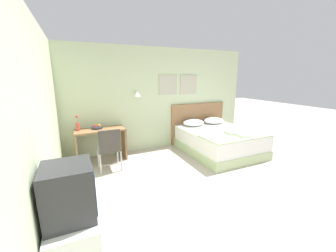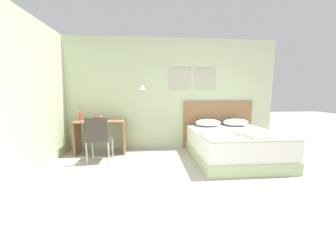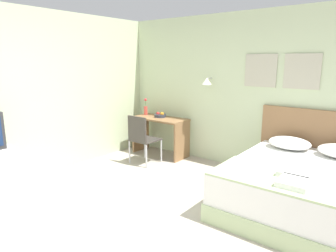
{
  "view_description": "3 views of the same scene",
  "coord_description": "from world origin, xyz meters",
  "px_view_note": "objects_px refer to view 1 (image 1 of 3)",
  "views": [
    {
      "loc": [
        -1.98,
        -2.23,
        1.93
      ],
      "look_at": [
        -0.22,
        1.6,
        0.9
      ],
      "focal_mm": 22.0,
      "sensor_mm": 36.0,
      "label": 1
    },
    {
      "loc": [
        -0.41,
        -2.18,
        1.37
      ],
      "look_at": [
        -0.03,
        1.84,
        0.72
      ],
      "focal_mm": 22.0,
      "sensor_mm": 36.0,
      "label": 2
    },
    {
      "loc": [
        2.18,
        -1.93,
        1.86
      ],
      "look_at": [
        -0.4,
        1.38,
        0.94
      ],
      "focal_mm": 32.0,
      "sensor_mm": 36.0,
      "label": 3
    }
  ],
  "objects_px": {
    "fruit_bowl": "(97,127)",
    "desk": "(101,139)",
    "pillow_right": "(214,121)",
    "television": "(69,192)",
    "bed": "(219,141)",
    "folded_towel_mid_bed": "(244,135)",
    "tv_stand": "(76,250)",
    "pillow_left": "(194,123)",
    "flower_vase": "(78,125)",
    "folded_towel_near_foot": "(233,132)",
    "throw_blanket": "(235,135)",
    "desk_chair": "(109,147)",
    "headboard": "(198,123)"
  },
  "relations": [
    {
      "from": "tv_stand",
      "to": "pillow_right",
      "type": "bearing_deg",
      "value": 38.02
    },
    {
      "from": "folded_towel_near_foot",
      "to": "television",
      "type": "relative_size",
      "value": 0.72
    },
    {
      "from": "headboard",
      "to": "pillow_left",
      "type": "xyz_separation_m",
      "value": [
        -0.34,
        -0.31,
        0.1
      ]
    },
    {
      "from": "folded_towel_near_foot",
      "to": "desk",
      "type": "relative_size",
      "value": 0.33
    },
    {
      "from": "folded_towel_mid_bed",
      "to": "desk_chair",
      "type": "bearing_deg",
      "value": 164.73
    },
    {
      "from": "folded_towel_mid_bed",
      "to": "tv_stand",
      "type": "distance_m",
      "value": 3.87
    },
    {
      "from": "tv_stand",
      "to": "flower_vase",
      "type": "bearing_deg",
      "value": 87.18
    },
    {
      "from": "pillow_right",
      "to": "folded_towel_near_foot",
      "type": "bearing_deg",
      "value": -103.83
    },
    {
      "from": "desk",
      "to": "television",
      "type": "xyz_separation_m",
      "value": [
        -0.6,
        -2.97,
        0.43
      ]
    },
    {
      "from": "fruit_bowl",
      "to": "desk",
      "type": "bearing_deg",
      "value": -48.44
    },
    {
      "from": "throw_blanket",
      "to": "flower_vase",
      "type": "distance_m",
      "value": 3.56
    },
    {
      "from": "folded_towel_near_foot",
      "to": "flower_vase",
      "type": "height_order",
      "value": "flower_vase"
    },
    {
      "from": "pillow_left",
      "to": "folded_towel_near_foot",
      "type": "xyz_separation_m",
      "value": [
        0.4,
        -1.13,
        -0.03
      ]
    },
    {
      "from": "throw_blanket",
      "to": "tv_stand",
      "type": "height_order",
      "value": "tv_stand"
    },
    {
      "from": "desk_chair",
      "to": "fruit_bowl",
      "type": "xyz_separation_m",
      "value": [
        -0.14,
        0.71,
        0.26
      ]
    },
    {
      "from": "folded_towel_near_foot",
      "to": "desk_chair",
      "type": "relative_size",
      "value": 0.4
    },
    {
      "from": "television",
      "to": "folded_towel_near_foot",
      "type": "bearing_deg",
      "value": 27.51
    },
    {
      "from": "folded_towel_near_foot",
      "to": "television",
      "type": "distance_m",
      "value": 3.94
    },
    {
      "from": "bed",
      "to": "folded_towel_mid_bed",
      "type": "xyz_separation_m",
      "value": [
        0.12,
        -0.7,
        0.35
      ]
    },
    {
      "from": "pillow_left",
      "to": "desk_chair",
      "type": "xyz_separation_m",
      "value": [
        -2.39,
        -0.62,
        -0.15
      ]
    },
    {
      "from": "pillow_right",
      "to": "television",
      "type": "height_order",
      "value": "television"
    },
    {
      "from": "pillow_right",
      "to": "tv_stand",
      "type": "xyz_separation_m",
      "value": [
        -3.76,
        -2.94,
        -0.32
      ]
    },
    {
      "from": "pillow_left",
      "to": "flower_vase",
      "type": "bearing_deg",
      "value": 178.04
    },
    {
      "from": "desk",
      "to": "television",
      "type": "distance_m",
      "value": 3.06
    },
    {
      "from": "television",
      "to": "tv_stand",
      "type": "bearing_deg",
      "value": 180.0
    },
    {
      "from": "desk_chair",
      "to": "flower_vase",
      "type": "height_order",
      "value": "flower_vase"
    },
    {
      "from": "desk_chair",
      "to": "television",
      "type": "relative_size",
      "value": 1.81
    },
    {
      "from": "folded_towel_mid_bed",
      "to": "flower_vase",
      "type": "xyz_separation_m",
      "value": [
        -3.39,
        1.5,
        0.23
      ]
    },
    {
      "from": "pillow_left",
      "to": "flower_vase",
      "type": "distance_m",
      "value": 2.94
    },
    {
      "from": "pillow_left",
      "to": "desk_chair",
      "type": "distance_m",
      "value": 2.47
    },
    {
      "from": "headboard",
      "to": "tv_stand",
      "type": "relative_size",
      "value": 2.48
    },
    {
      "from": "flower_vase",
      "to": "bed",
      "type": "bearing_deg",
      "value": -13.73
    },
    {
      "from": "throw_blanket",
      "to": "desk",
      "type": "bearing_deg",
      "value": 155.41
    },
    {
      "from": "desk",
      "to": "throw_blanket",
      "type": "bearing_deg",
      "value": -24.59
    },
    {
      "from": "pillow_left",
      "to": "folded_towel_mid_bed",
      "type": "distance_m",
      "value": 1.48
    },
    {
      "from": "folded_towel_near_foot",
      "to": "desk",
      "type": "xyz_separation_m",
      "value": [
        -2.88,
        1.15,
        -0.12
      ]
    },
    {
      "from": "folded_towel_near_foot",
      "to": "desk_chair",
      "type": "bearing_deg",
      "value": 169.77
    },
    {
      "from": "desk",
      "to": "desk_chair",
      "type": "distance_m",
      "value": 0.66
    },
    {
      "from": "bed",
      "to": "desk",
      "type": "relative_size",
      "value": 1.78
    },
    {
      "from": "pillow_right",
      "to": "folded_towel_mid_bed",
      "type": "distance_m",
      "value": 1.42
    },
    {
      "from": "fruit_bowl",
      "to": "pillow_left",
      "type": "bearing_deg",
      "value": -1.82
    },
    {
      "from": "fruit_bowl",
      "to": "television",
      "type": "distance_m",
      "value": 3.07
    },
    {
      "from": "bed",
      "to": "headboard",
      "type": "bearing_deg",
      "value": 90.0
    },
    {
      "from": "pillow_left",
      "to": "fruit_bowl",
      "type": "xyz_separation_m",
      "value": [
        -2.53,
        0.08,
        0.12
      ]
    },
    {
      "from": "pillow_right",
      "to": "fruit_bowl",
      "type": "xyz_separation_m",
      "value": [
        -3.21,
        0.08,
        0.12
      ]
    },
    {
      "from": "bed",
      "to": "throw_blanket",
      "type": "relative_size",
      "value": 1.24
    },
    {
      "from": "fruit_bowl",
      "to": "television",
      "type": "xyz_separation_m",
      "value": [
        -0.55,
        -3.02,
        0.16
      ]
    },
    {
      "from": "bed",
      "to": "desk",
      "type": "xyz_separation_m",
      "value": [
        -2.82,
        0.72,
        0.23
      ]
    },
    {
      "from": "throw_blanket",
      "to": "flower_vase",
      "type": "bearing_deg",
      "value": 157.34
    },
    {
      "from": "folded_towel_mid_bed",
      "to": "tv_stand",
      "type": "xyz_separation_m",
      "value": [
        -3.54,
        -1.54,
        -0.29
      ]
    }
  ]
}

